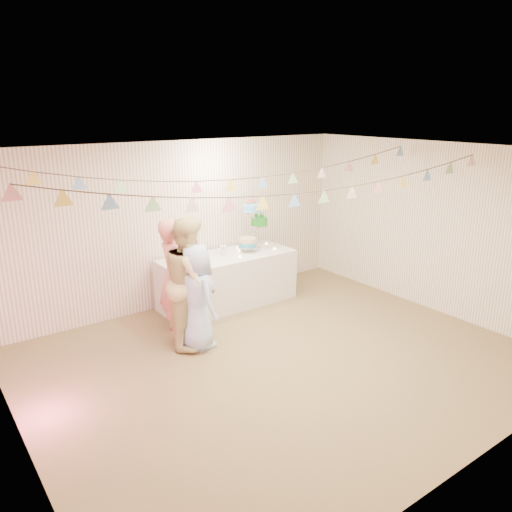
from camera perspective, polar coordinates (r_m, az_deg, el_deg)
floor at (r=6.47m, az=2.80°, el=-11.78°), size 6.00×6.00×0.00m
ceiling at (r=5.71m, az=3.17°, el=11.81°), size 6.00×6.00×0.00m
back_wall at (r=7.99m, az=-8.38°, el=3.63°), size 6.00×6.00×0.00m
front_wall at (r=4.44m, az=23.89°, el=-8.52°), size 6.00×6.00×0.00m
left_wall at (r=4.80m, az=-26.40°, el=-7.00°), size 5.00×5.00×0.00m
right_wall at (r=8.13m, az=19.69°, el=3.04°), size 5.00×5.00×0.00m
table at (r=8.07m, az=-3.27°, el=-2.69°), size 2.18×0.87×0.82m
cake_stand at (r=8.19m, az=-0.31°, el=3.00°), size 0.70×0.41×0.78m
cake_bottom at (r=8.14m, az=-0.92°, el=0.67°), size 0.31×0.31×0.15m
cake_middle at (r=8.37m, az=0.33°, el=3.05°), size 0.27×0.27×0.22m
cake_top_tier at (r=8.08m, az=-0.54°, el=4.51°), size 0.25×0.25×0.19m
platter at (r=7.66m, az=-6.33°, el=-1.06°), size 0.37×0.37×0.02m
posy at (r=7.96m, az=-3.73°, el=0.23°), size 0.14×0.14×0.16m
person_adult_a at (r=6.92m, az=-9.36°, el=-2.49°), size 0.55×0.69×1.67m
person_adult_b at (r=6.63m, az=-7.51°, el=-2.93°), size 1.00×1.07×1.74m
person_child at (r=6.56m, az=-6.76°, el=-4.67°), size 0.47×0.70×1.41m
bunting_back at (r=6.62m, az=-2.98°, el=10.31°), size 5.60×1.10×0.40m
bunting_front at (r=5.59m, az=4.43°, el=8.79°), size 5.60×0.90×0.36m
tealight_0 at (r=7.43m, az=-7.89°, el=-1.10°), size 0.04×0.04×0.03m
tealight_1 at (r=7.91m, az=-6.16°, el=0.07°), size 0.04×0.04×0.03m
tealight_2 at (r=7.81m, az=-1.83°, el=-0.05°), size 0.04×0.04×0.03m
tealight_3 at (r=8.30m, az=-2.12°, el=0.95°), size 0.04×0.04×0.03m
tealight_4 at (r=8.25m, az=2.15°, el=0.86°), size 0.04×0.04×0.03m
tealight_5 at (r=8.55m, az=1.20°, el=1.44°), size 0.04×0.04×0.03m
tealight_6 at (r=8.12m, az=-1.95°, el=0.61°), size 0.04×0.04×0.03m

